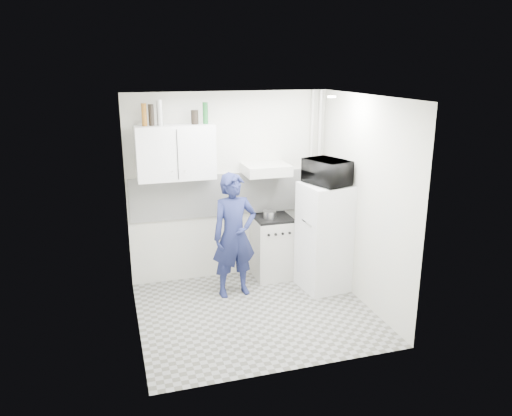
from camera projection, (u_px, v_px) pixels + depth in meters
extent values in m
plane|color=gray|center=(256.00, 313.00, 6.13)|extent=(2.80, 2.80, 0.00)
plane|color=white|center=(256.00, 97.00, 5.41)|extent=(2.80, 2.80, 0.00)
plane|color=beige|center=(230.00, 187.00, 6.92)|extent=(2.80, 0.00, 2.80)
plane|color=beige|center=(132.00, 222.00, 5.38)|extent=(0.00, 2.60, 2.60)
plane|color=beige|center=(364.00, 202.00, 6.16)|extent=(0.00, 2.60, 2.60)
imported|color=#1A204C|center=(234.00, 235.00, 6.42)|extent=(0.63, 0.45, 1.64)
cube|color=#B8B6AE|center=(273.00, 248.00, 7.09)|extent=(0.53, 0.53, 0.85)
cube|color=white|center=(325.00, 237.00, 6.65)|extent=(0.66, 0.66, 1.45)
cube|color=black|center=(273.00, 218.00, 6.96)|extent=(0.51, 0.51, 0.03)
cylinder|color=silver|center=(270.00, 214.00, 6.91)|extent=(0.18, 0.18, 0.10)
imported|color=black|center=(327.00, 172.00, 6.40)|extent=(0.68, 0.56, 0.32)
cylinder|color=brown|center=(144.00, 115.00, 6.16)|extent=(0.07, 0.07, 0.28)
cylinder|color=black|center=(151.00, 115.00, 6.19)|extent=(0.07, 0.07, 0.27)
cylinder|color=silver|center=(160.00, 113.00, 6.21)|extent=(0.08, 0.08, 0.31)
cylinder|color=black|center=(195.00, 117.00, 6.35)|extent=(0.09, 0.09, 0.18)
cylinder|color=#144C1E|center=(205.00, 113.00, 6.37)|extent=(0.07, 0.07, 0.28)
cube|color=white|center=(176.00, 152.00, 6.40)|extent=(1.00, 0.35, 0.70)
cube|color=#B8B6AE|center=(266.00, 169.00, 6.74)|extent=(0.60, 0.50, 0.14)
cube|color=white|center=(230.00, 194.00, 6.93)|extent=(2.74, 0.03, 0.60)
cylinder|color=#B8B6AE|center=(318.00, 182.00, 7.21)|extent=(0.05, 0.05, 2.60)
cylinder|color=#B8B6AE|center=(311.00, 182.00, 7.17)|extent=(0.04, 0.04, 2.60)
cylinder|color=white|center=(332.00, 97.00, 5.88)|extent=(0.10, 0.10, 0.02)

